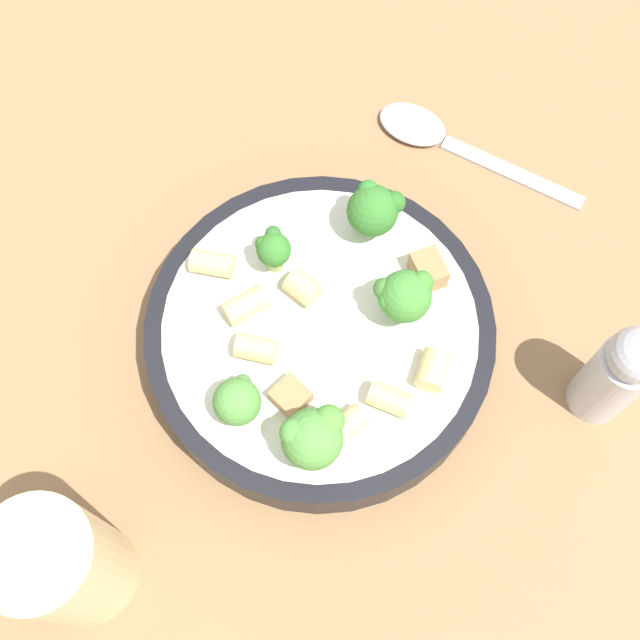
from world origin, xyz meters
The scene contains 19 objects.
ground_plane centered at (0.00, 0.00, 0.00)m, with size 2.00×2.00×0.00m, color #936D47.
pasta_bowl centered at (0.00, 0.00, 0.02)m, with size 0.23×0.23×0.04m.
broccoli_floret_0 centered at (0.06, 0.05, 0.06)m, with size 0.04×0.04×0.04m.
broccoli_floret_1 centered at (-0.07, -0.03, 0.06)m, with size 0.04×0.03×0.04m.
broccoli_floret_2 centered at (-0.04, 0.03, 0.06)m, with size 0.04×0.04×0.04m.
broccoli_floret_3 centered at (-0.01, -0.05, 0.06)m, with size 0.02×0.02×0.03m.
broccoli_floret_4 centered at (0.08, 0.01, 0.05)m, with size 0.03×0.03×0.03m.
rigatoni_0 centered at (-0.03, 0.07, 0.05)m, with size 0.02×0.02×0.02m, color #E0C67F.
rigatoni_1 centered at (-0.01, -0.02, 0.04)m, with size 0.02×0.02×0.02m, color #E0C67F.
rigatoni_2 centered at (0.02, -0.08, 0.04)m, with size 0.02×0.02×0.03m, color #E0C67F.
rigatoni_3 centered at (0.04, 0.06, 0.04)m, with size 0.02×0.02×0.03m, color #E0C67F.
rigatoni_4 centered at (0.04, -0.01, 0.04)m, with size 0.02×0.02×0.03m, color #E0C67F.
rigatoni_5 centered at (0.01, 0.07, 0.04)m, with size 0.02×0.02×0.03m, color #E0C67F.
rigatoni_6 centered at (0.03, -0.04, 0.04)m, with size 0.02×0.02×0.03m, color #E0C67F.
chicken_chunk_0 centered at (0.05, 0.02, 0.04)m, with size 0.02×0.02×0.01m, color #A87A4C.
chicken_chunk_1 centered at (-0.08, 0.02, 0.05)m, with size 0.02×0.02×0.02m, color #A87A4C.
drinking_glass centered at (0.21, 0.01, 0.05)m, with size 0.06×0.06×0.11m.
pepper_shaker centered at (-0.11, 0.15, 0.05)m, with size 0.04×0.04×0.10m.
spoon centered at (-0.18, -0.06, 0.00)m, with size 0.07×0.17×0.01m.
Camera 1 is at (0.14, 0.14, 0.52)m, focal length 45.00 mm.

